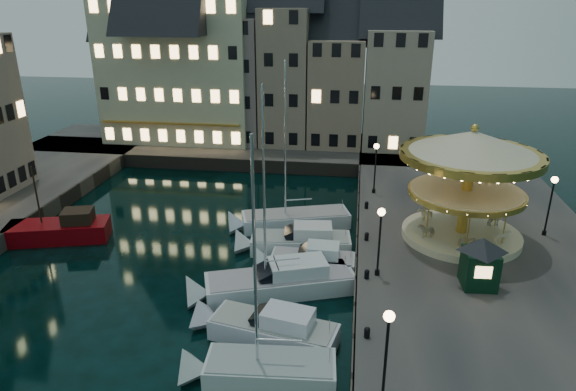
# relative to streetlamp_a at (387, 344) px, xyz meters

# --- Properties ---
(ground) EXTENTS (160.00, 160.00, 0.00)m
(ground) POSITION_rel_streetlamp_a_xyz_m (-7.20, 9.00, -4.02)
(ground) COLOR black
(ground) RESTS_ON ground
(quay_east) EXTENTS (16.00, 56.00, 1.30)m
(quay_east) POSITION_rel_streetlamp_a_xyz_m (6.80, 15.00, -3.37)
(quay_east) COLOR #474442
(quay_east) RESTS_ON ground
(quay_north) EXTENTS (44.00, 12.00, 1.30)m
(quay_north) POSITION_rel_streetlamp_a_xyz_m (-15.20, 37.00, -3.37)
(quay_north) COLOR #474442
(quay_north) RESTS_ON ground
(quaywall_e) EXTENTS (0.15, 44.00, 1.30)m
(quaywall_e) POSITION_rel_streetlamp_a_xyz_m (-1.20, 15.00, -3.37)
(quaywall_e) COLOR #47423A
(quaywall_e) RESTS_ON ground
(quaywall_n) EXTENTS (48.00, 0.15, 1.30)m
(quaywall_n) POSITION_rel_streetlamp_a_xyz_m (-13.20, 31.00, -3.37)
(quaywall_n) COLOR #47423A
(quaywall_n) RESTS_ON ground
(streetlamp_a) EXTENTS (0.44, 0.44, 4.17)m
(streetlamp_a) POSITION_rel_streetlamp_a_xyz_m (0.00, 0.00, 0.00)
(streetlamp_a) COLOR black
(streetlamp_a) RESTS_ON quay_east
(streetlamp_b) EXTENTS (0.44, 0.44, 4.17)m
(streetlamp_b) POSITION_rel_streetlamp_a_xyz_m (0.00, 10.00, 0.00)
(streetlamp_b) COLOR black
(streetlamp_b) RESTS_ON quay_east
(streetlamp_c) EXTENTS (0.44, 0.44, 4.17)m
(streetlamp_c) POSITION_rel_streetlamp_a_xyz_m (0.00, 23.50, 0.00)
(streetlamp_c) COLOR black
(streetlamp_c) RESTS_ON quay_east
(streetlamp_d) EXTENTS (0.44, 0.44, 4.17)m
(streetlamp_d) POSITION_rel_streetlamp_a_xyz_m (11.30, 17.00, 0.00)
(streetlamp_d) COLOR black
(streetlamp_d) RESTS_ON quay_east
(bollard_a) EXTENTS (0.30, 0.30, 0.57)m
(bollard_a) POSITION_rel_streetlamp_a_xyz_m (-0.60, 4.00, -2.41)
(bollard_a) COLOR black
(bollard_a) RESTS_ON quay_east
(bollard_b) EXTENTS (0.30, 0.30, 0.57)m
(bollard_b) POSITION_rel_streetlamp_a_xyz_m (-0.60, 9.50, -2.41)
(bollard_b) COLOR black
(bollard_b) RESTS_ON quay_east
(bollard_c) EXTENTS (0.30, 0.30, 0.57)m
(bollard_c) POSITION_rel_streetlamp_a_xyz_m (-0.60, 14.50, -2.41)
(bollard_c) COLOR black
(bollard_c) RESTS_ON quay_east
(bollard_d) EXTENTS (0.30, 0.30, 0.57)m
(bollard_d) POSITION_rel_streetlamp_a_xyz_m (-0.60, 20.00, -2.41)
(bollard_d) COLOR black
(bollard_d) RESTS_ON quay_east
(townhouse_na) EXTENTS (5.50, 8.00, 12.80)m
(townhouse_na) POSITION_rel_streetlamp_a_xyz_m (-26.70, 39.00, 3.76)
(townhouse_na) COLOR slate
(townhouse_na) RESTS_ON quay_north
(townhouse_nb) EXTENTS (6.16, 8.00, 13.80)m
(townhouse_nb) POSITION_rel_streetlamp_a_xyz_m (-21.25, 39.00, 4.26)
(townhouse_nb) COLOR slate
(townhouse_nb) RESTS_ON quay_north
(townhouse_nc) EXTENTS (6.82, 8.00, 14.80)m
(townhouse_nc) POSITION_rel_streetlamp_a_xyz_m (-15.20, 39.00, 4.76)
(townhouse_nc) COLOR slate
(townhouse_nc) RESTS_ON quay_north
(townhouse_nd) EXTENTS (5.50, 8.00, 15.80)m
(townhouse_nd) POSITION_rel_streetlamp_a_xyz_m (-9.45, 39.00, 5.26)
(townhouse_nd) COLOR gray
(townhouse_nd) RESTS_ON quay_north
(townhouse_ne) EXTENTS (6.16, 8.00, 12.80)m
(townhouse_ne) POSITION_rel_streetlamp_a_xyz_m (-4.00, 39.00, 3.76)
(townhouse_ne) COLOR gray
(townhouse_ne) RESTS_ON quay_north
(townhouse_nf) EXTENTS (6.82, 8.00, 13.80)m
(townhouse_nf) POSITION_rel_streetlamp_a_xyz_m (2.05, 39.00, 4.26)
(townhouse_nf) COLOR gray
(townhouse_nf) RESTS_ON quay_north
(hotel_corner) EXTENTS (17.60, 9.00, 16.80)m
(hotel_corner) POSITION_rel_streetlamp_a_xyz_m (-21.20, 39.00, 5.76)
(hotel_corner) COLOR beige
(hotel_corner) RESTS_ON quay_north
(motorboat_a) EXTENTS (6.98, 2.70, 11.56)m
(motorboat_a) POSITION_rel_streetlamp_a_xyz_m (-5.45, 1.90, -3.48)
(motorboat_a) COLOR silver
(motorboat_a) RESTS_ON ground
(motorboat_b) EXTENTS (7.55, 3.54, 2.15)m
(motorboat_b) POSITION_rel_streetlamp_a_xyz_m (-5.62, 4.89, -3.38)
(motorboat_b) COLOR silver
(motorboat_b) RESTS_ON ground
(motorboat_c) EXTENTS (9.68, 5.54, 13.04)m
(motorboat_c) POSITION_rel_streetlamp_a_xyz_m (-5.96, 9.33, -3.34)
(motorboat_c) COLOR silver
(motorboat_c) RESTS_ON ground
(motorboat_d) EXTENTS (6.32, 2.09, 2.15)m
(motorboat_d) POSITION_rel_streetlamp_a_xyz_m (-4.36, 12.11, -3.38)
(motorboat_d) COLOR silver
(motorboat_d) RESTS_ON ground
(motorboat_e) EXTENTS (7.88, 2.99, 2.15)m
(motorboat_e) POSITION_rel_streetlamp_a_xyz_m (-5.43, 14.81, -3.38)
(motorboat_e) COLOR silver
(motorboat_e) RESTS_ON ground
(motorboat_f) EXTENTS (9.05, 4.82, 12.11)m
(motorboat_f) POSITION_rel_streetlamp_a_xyz_m (-6.41, 18.65, -3.49)
(motorboat_f) COLOR silver
(motorboat_f) RESTS_ON ground
(red_fishing_boat) EXTENTS (7.36, 4.20, 5.79)m
(red_fishing_boat) POSITION_rel_streetlamp_a_xyz_m (-22.28, 14.21, -3.33)
(red_fishing_boat) COLOR #6C0208
(red_fishing_boat) RESTS_ON ground
(carousel) EXTENTS (8.84, 8.84, 7.74)m
(carousel) POSITION_rel_streetlamp_a_xyz_m (5.62, 15.73, 2.38)
(carousel) COLOR beige
(carousel) RESTS_ON quay_east
(ticket_kiosk) EXTENTS (2.84, 2.84, 3.33)m
(ticket_kiosk) POSITION_rel_streetlamp_a_xyz_m (5.50, 9.58, -0.74)
(ticket_kiosk) COLOR black
(ticket_kiosk) RESTS_ON quay_east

